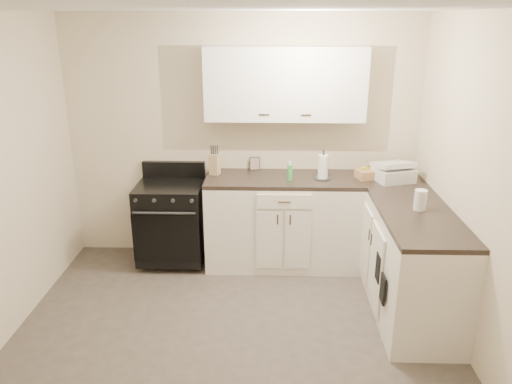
{
  "coord_description": "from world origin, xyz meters",
  "views": [
    {
      "loc": [
        0.28,
        -3.23,
        2.45
      ],
      "look_at": [
        0.17,
        0.85,
        1.01
      ],
      "focal_mm": 35.0,
      "sensor_mm": 36.0,
      "label": 1
    }
  ],
  "objects_px": {
    "wicker_basket": "(370,174)",
    "countertop_grill": "(393,174)",
    "paper_towel": "(323,167)",
    "stove": "(171,222)",
    "knife_block": "(215,164)"
  },
  "relations": [
    {
      "from": "wicker_basket",
      "to": "countertop_grill",
      "type": "relative_size",
      "value": 0.75
    },
    {
      "from": "wicker_basket",
      "to": "paper_towel",
      "type": "bearing_deg",
      "value": -175.67
    },
    {
      "from": "countertop_grill",
      "to": "stove",
      "type": "bearing_deg",
      "value": 162.0
    },
    {
      "from": "knife_block",
      "to": "wicker_basket",
      "type": "xyz_separation_m",
      "value": [
        1.55,
        -0.08,
        -0.06
      ]
    },
    {
      "from": "knife_block",
      "to": "paper_towel",
      "type": "height_order",
      "value": "paper_towel"
    },
    {
      "from": "knife_block",
      "to": "wicker_basket",
      "type": "relative_size",
      "value": 0.81
    },
    {
      "from": "stove",
      "to": "wicker_basket",
      "type": "height_order",
      "value": "wicker_basket"
    },
    {
      "from": "stove",
      "to": "wicker_basket",
      "type": "relative_size",
      "value": 3.08
    },
    {
      "from": "stove",
      "to": "wicker_basket",
      "type": "bearing_deg",
      "value": 0.87
    },
    {
      "from": "paper_towel",
      "to": "wicker_basket",
      "type": "distance_m",
      "value": 0.48
    },
    {
      "from": "paper_towel",
      "to": "wicker_basket",
      "type": "height_order",
      "value": "paper_towel"
    },
    {
      "from": "stove",
      "to": "paper_towel",
      "type": "height_order",
      "value": "paper_towel"
    },
    {
      "from": "paper_towel",
      "to": "countertop_grill",
      "type": "xyz_separation_m",
      "value": [
        0.68,
        -0.03,
        -0.06
      ]
    },
    {
      "from": "stove",
      "to": "knife_block",
      "type": "bearing_deg",
      "value": 13.82
    },
    {
      "from": "knife_block",
      "to": "wicker_basket",
      "type": "height_order",
      "value": "knife_block"
    }
  ]
}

